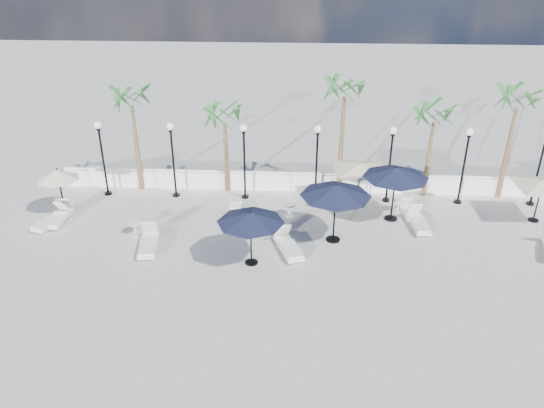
# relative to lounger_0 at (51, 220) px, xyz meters

# --- Properties ---
(ground) EXTENTS (100.00, 100.00, 0.00)m
(ground) POSITION_rel_lounger_0_xyz_m (11.99, -3.22, -0.25)
(ground) COLOR #A4A39F
(ground) RESTS_ON ground
(balustrade) EXTENTS (26.00, 0.30, 1.01)m
(balustrade) POSITION_rel_lounger_0_xyz_m (11.99, 4.28, 0.22)
(balustrade) COLOR white
(balustrade) RESTS_ON ground
(lamppost_0) EXTENTS (0.36, 0.36, 3.84)m
(lamppost_0) POSITION_rel_lounger_0_xyz_m (1.49, 3.28, 2.24)
(lamppost_0) COLOR black
(lamppost_0) RESTS_ON ground
(lamppost_1) EXTENTS (0.36, 0.36, 3.84)m
(lamppost_1) POSITION_rel_lounger_0_xyz_m (4.99, 3.28, 2.24)
(lamppost_1) COLOR black
(lamppost_1) RESTS_ON ground
(lamppost_2) EXTENTS (0.36, 0.36, 3.84)m
(lamppost_2) POSITION_rel_lounger_0_xyz_m (8.49, 3.28, 2.24)
(lamppost_2) COLOR black
(lamppost_2) RESTS_ON ground
(lamppost_3) EXTENTS (0.36, 0.36, 3.84)m
(lamppost_3) POSITION_rel_lounger_0_xyz_m (11.99, 3.28, 2.24)
(lamppost_3) COLOR black
(lamppost_3) RESTS_ON ground
(lamppost_4) EXTENTS (0.36, 0.36, 3.84)m
(lamppost_4) POSITION_rel_lounger_0_xyz_m (15.49, 3.28, 2.24)
(lamppost_4) COLOR black
(lamppost_4) RESTS_ON ground
(lamppost_5) EXTENTS (0.36, 0.36, 3.84)m
(lamppost_5) POSITION_rel_lounger_0_xyz_m (18.99, 3.28, 2.24)
(lamppost_5) COLOR black
(lamppost_5) RESTS_ON ground
(lamppost_6) EXTENTS (0.36, 0.36, 3.84)m
(lamppost_6) POSITION_rel_lounger_0_xyz_m (22.49, 3.28, 2.24)
(lamppost_6) COLOR black
(lamppost_6) RESTS_ON ground
(palm_0) EXTENTS (2.60, 2.60, 5.50)m
(palm_0) POSITION_rel_lounger_0_xyz_m (2.99, 4.08, 4.28)
(palm_0) COLOR brown
(palm_0) RESTS_ON ground
(palm_1) EXTENTS (2.60, 2.60, 4.70)m
(palm_1) POSITION_rel_lounger_0_xyz_m (7.49, 4.08, 3.50)
(palm_1) COLOR brown
(palm_1) RESTS_ON ground
(palm_2) EXTENTS (2.60, 2.60, 6.10)m
(palm_2) POSITION_rel_lounger_0_xyz_m (13.19, 4.08, 4.86)
(palm_2) COLOR brown
(palm_2) RESTS_ON ground
(palm_3) EXTENTS (2.60, 2.60, 4.90)m
(palm_3) POSITION_rel_lounger_0_xyz_m (17.49, 4.08, 3.70)
(palm_3) COLOR brown
(palm_3) RESTS_ON ground
(palm_4) EXTENTS (2.60, 2.60, 5.70)m
(palm_4) POSITION_rel_lounger_0_xyz_m (21.19, 4.08, 4.48)
(palm_4) COLOR brown
(palm_4) RESTS_ON ground
(lounger_0) EXTENTS (1.22, 2.10, 0.75)m
(lounger_0) POSITION_rel_lounger_0_xyz_m (0.00, 0.00, 0.00)
(lounger_0) COLOR white
(lounger_0) RESTS_ON ground
(lounger_1) EXTENTS (0.67, 2.02, 0.76)m
(lounger_1) POSITION_rel_lounger_0_xyz_m (0.20, 0.35, 0.00)
(lounger_1) COLOR white
(lounger_1) RESTS_ON ground
(lounger_2) EXTENTS (1.08, 1.81, 0.65)m
(lounger_2) POSITION_rel_lounger_0_xyz_m (8.45, 0.81, -0.03)
(lounger_2) COLOR white
(lounger_2) RESTS_ON ground
(lounger_3) EXTENTS (1.01, 2.22, 0.80)m
(lounger_3) POSITION_rel_lounger_0_xyz_m (4.93, -1.79, 0.02)
(lounger_3) COLOR white
(lounger_3) RESTS_ON ground
(lounger_4) EXTENTS (0.83, 2.07, 0.76)m
(lounger_4) POSITION_rel_lounger_0_xyz_m (16.58, 0.70, 0.00)
(lounger_4) COLOR white
(lounger_4) RESTS_ON ground
(lounger_5) EXTENTS (1.37, 2.23, 0.80)m
(lounger_5) POSITION_rel_lounger_0_xyz_m (10.80, -1.70, 0.02)
(lounger_5) COLOR white
(lounger_5) RESTS_ON ground
(lounger_7) EXTENTS (0.65, 1.66, 0.61)m
(lounger_7) POSITION_rel_lounger_0_xyz_m (16.34, 1.81, -0.05)
(lounger_7) COLOR white
(lounger_7) RESTS_ON ground
(side_table_0) EXTENTS (0.58, 0.58, 0.56)m
(side_table_0) POSITION_rel_lounger_0_xyz_m (4.00, -0.62, 0.09)
(side_table_0) COLOR white
(side_table_0) RESTS_ON ground
(side_table_1) EXTENTS (0.58, 0.58, 0.56)m
(side_table_1) POSITION_rel_lounger_0_xyz_m (10.77, 1.49, 0.09)
(side_table_1) COLOR white
(side_table_1) RESTS_ON ground
(side_table_2) EXTENTS (0.59, 0.59, 0.57)m
(side_table_2) POSITION_rel_lounger_0_xyz_m (15.92, 2.20, 0.10)
(side_table_2) COLOR white
(side_table_2) RESTS_ON ground
(parasol_navy_left) EXTENTS (2.66, 2.66, 2.35)m
(parasol_navy_left) POSITION_rel_lounger_0_xyz_m (9.34, -2.66, 1.82)
(parasol_navy_left) COLOR black
(parasol_navy_left) RESTS_ON ground
(parasol_navy_mid) EXTENTS (3.00, 3.00, 2.69)m
(parasol_navy_mid) POSITION_rel_lounger_0_xyz_m (12.70, -0.68, 2.11)
(parasol_navy_mid) COLOR black
(parasol_navy_mid) RESTS_ON ground
(parasol_navy_right) EXTENTS (2.97, 2.97, 2.66)m
(parasol_navy_right) POSITION_rel_lounger_0_xyz_m (15.46, 1.39, 2.09)
(parasol_navy_right) COLOR black
(parasol_navy_right) RESTS_ON ground
(parasol_cream_sq_a) EXTENTS (4.74, 4.74, 2.33)m
(parasol_cream_sq_a) POSITION_rel_lounger_0_xyz_m (14.03, 2.78, 1.90)
(parasol_cream_sq_a) COLOR black
(parasol_cream_sq_a) RESTS_ON ground
(parasol_cream_sq_b) EXTENTS (4.43, 4.43, 2.22)m
(parasol_cream_sq_b) POSITION_rel_lounger_0_xyz_m (22.01, 1.60, 1.80)
(parasol_cream_sq_b) COLOR black
(parasol_cream_sq_b) RESTS_ON ground
(parasol_cream_small) EXTENTS (1.92, 1.92, 2.35)m
(parasol_cream_small) POSITION_rel_lounger_0_xyz_m (0.19, 1.03, 1.76)
(parasol_cream_small) COLOR black
(parasol_cream_small) RESTS_ON ground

